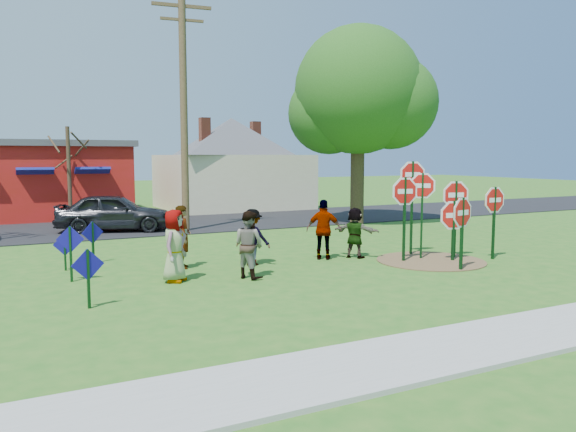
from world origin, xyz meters
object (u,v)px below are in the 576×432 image
stop_sign_a (462,218)px  person_a (174,246)px  stop_sign_b (412,184)px  person_b (183,237)px  utility_pole (184,106)px  stop_sign_d (456,200)px  suv (114,212)px  leafy_tree (361,97)px  stop_sign_c (422,195)px

stop_sign_a → person_a: stop_sign_a is taller
stop_sign_b → person_b: (-7.06, 1.18, -1.39)m
person_a → utility_pole: bearing=19.8°
stop_sign_b → stop_sign_d: (0.81, -1.07, -0.49)m
stop_sign_b → stop_sign_d: stop_sign_b is taller
suv → person_b: bearing=-159.4°
stop_sign_b → leafy_tree: 8.88m
stop_sign_d → stop_sign_c: bearing=176.1°
person_a → suv: 10.30m
person_a → stop_sign_d: bearing=-56.6°
person_b → suv: 8.72m
stop_sign_b → person_b: 7.29m
utility_pole → stop_sign_a: bearing=-68.8°
utility_pole → stop_sign_c: bearing=-64.3°
stop_sign_b → utility_pole: size_ratio=0.32×
stop_sign_c → leafy_tree: size_ratio=0.31×
stop_sign_d → suv: stop_sign_d is taller
stop_sign_a → person_b: 7.70m
stop_sign_a → stop_sign_b: stop_sign_b is taller
person_b → leafy_tree: leafy_tree is taller
stop_sign_c → person_b: size_ratio=1.57×
stop_sign_a → stop_sign_c: size_ratio=0.78×
stop_sign_c → leafy_tree: bearing=99.7°
stop_sign_a → stop_sign_c: (0.16, 1.85, 0.50)m
stop_sign_a → suv: size_ratio=0.47×
stop_sign_a → person_b: stop_sign_a is taller
stop_sign_a → leafy_tree: size_ratio=0.24×
suv → utility_pole: size_ratio=0.47×
stop_sign_d → suv: size_ratio=0.55×
stop_sign_b → suv: (-7.46, 9.90, -1.45)m
person_a → person_b: person_a is taller
stop_sign_a → person_b: (-6.70, 3.76, -0.57)m
stop_sign_d → person_a: size_ratio=1.40×
stop_sign_d → person_a: 8.62m
stop_sign_c → person_a: bearing=-150.8°
person_a → person_b: size_ratio=1.03×
person_b → stop_sign_d: bearing=-90.7°
person_a → utility_pole: (2.99, 9.14, 4.24)m
person_a → leafy_tree: size_ratio=0.20×
stop_sign_d → leafy_tree: size_ratio=0.28×
utility_pole → leafy_tree: (7.87, -1.20, 0.62)m
stop_sign_c → leafy_tree: 9.69m
person_a → utility_pole: utility_pole is taller
person_a → leafy_tree: bearing=-16.0°
stop_sign_b → utility_pole: 10.35m
person_b → stop_sign_b: bearing=-84.3°
suv → person_a: bearing=-163.6°
utility_pole → leafy_tree: bearing=-8.6°
stop_sign_a → stop_sign_d: (1.17, 1.51, 0.33)m
stop_sign_c → utility_pole: (-4.55, 9.46, 3.20)m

